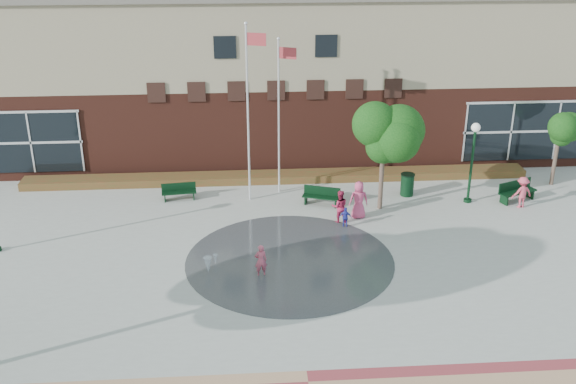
{
  "coord_description": "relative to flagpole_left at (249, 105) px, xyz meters",
  "views": [
    {
      "loc": [
        -1.77,
        -20.79,
        13.2
      ],
      "look_at": [
        0.0,
        4.0,
        2.6
      ],
      "focal_mm": 42.0,
      "sensor_mm": 36.0,
      "label": 1
    }
  ],
  "objects": [
    {
      "name": "child_blue",
      "position": [
        4.13,
        -3.34,
        -4.27
      ],
      "size": [
        0.6,
        0.36,
        0.95
      ],
      "primitive_type": "imported",
      "rotation": [
        0.0,
        0.0,
        2.9
      ],
      "color": "#3137B3",
      "rests_on": "ground"
    },
    {
      "name": "flagpole_left",
      "position": [
        0.0,
        0.0,
        0.0
      ],
      "size": [
        0.96,
        0.39,
        8.52
      ],
      "rotation": [
        0.0,
        0.0,
        -0.33
      ],
      "color": "white",
      "rests_on": "ground"
    },
    {
      "name": "adult_pink",
      "position": [
        4.86,
        -2.39,
        -3.86
      ],
      "size": [
        0.88,
        0.58,
        1.77
      ],
      "primitive_type": "imported",
      "rotation": [
        0.0,
        0.0,
        3.12
      ],
      "color": "#D34573",
      "rests_on": "ground"
    },
    {
      "name": "water_jet_a",
      "position": [
        -1.8,
        -7.01,
        -4.74
      ],
      "size": [
        0.34,
        0.34,
        0.66
      ],
      "primitive_type": "cone",
      "rotation": [
        3.14,
        0.0,
        0.0
      ],
      "color": "white",
      "rests_on": "ground"
    },
    {
      "name": "plaza_concrete",
      "position": [
        1.44,
        -5.25,
        -4.74
      ],
      "size": [
        46.0,
        18.0,
        0.01
      ],
      "primitive_type": "cube",
      "color": "#A8A8A0",
      "rests_on": "ground"
    },
    {
      "name": "tree_mid",
      "position": [
        6.06,
        -1.46,
        -0.95
      ],
      "size": [
        3.09,
        3.09,
        5.21
      ],
      "color": "#4B392F",
      "rests_on": "ground"
    },
    {
      "name": "person_bench",
      "position": [
        12.74,
        -1.79,
        -3.98
      ],
      "size": [
        1.08,
        0.74,
        1.53
      ],
      "primitive_type": "imported",
      "rotation": [
        0.0,
        0.0,
        3.32
      ],
      "color": "#DE4B63",
      "rests_on": "ground"
    },
    {
      "name": "bench_mid",
      "position": [
        3.33,
        -0.89,
        -4.46
      ],
      "size": [
        1.83,
        1.05,
        0.89
      ],
      "rotation": [
        0.0,
        0.0,
        -0.34
      ],
      "color": "black",
      "rests_on": "ground"
    },
    {
      "name": "water_jet_b",
      "position": [
        -1.54,
        -6.35,
        -4.74
      ],
      "size": [
        0.19,
        0.19,
        0.42
      ],
      "primitive_type": "cone",
      "rotation": [
        3.14,
        0.0,
        0.0
      ],
      "color": "white",
      "rests_on": "ground"
    },
    {
      "name": "ground",
      "position": [
        1.44,
        -9.25,
        -4.74
      ],
      "size": [
        120.0,
        120.0,
        0.0
      ],
      "primitive_type": "plane",
      "color": "#666056",
      "rests_on": "ground"
    },
    {
      "name": "library_building",
      "position": [
        1.44,
        8.23,
        -0.1
      ],
      "size": [
        44.4,
        10.4,
        9.2
      ],
      "color": "#5A281E",
      "rests_on": "ground"
    },
    {
      "name": "tree_small_right",
      "position": [
        15.42,
        0.83,
        -2.04
      ],
      "size": [
        2.17,
        2.17,
        3.7
      ],
      "color": "#4B392F",
      "rests_on": "ground"
    },
    {
      "name": "adult_red",
      "position": [
        3.93,
        -2.8,
        -3.98
      ],
      "size": [
        0.75,
        0.59,
        1.53
      ],
      "primitive_type": "imported",
      "rotation": [
        0.0,
        0.0,
        3.13
      ],
      "color": "#B12349",
      "rests_on": "ground"
    },
    {
      "name": "splash_pad",
      "position": [
        1.44,
        -6.25,
        -4.74
      ],
      "size": [
        8.4,
        8.4,
        0.01
      ],
      "primitive_type": "cylinder",
      "color": "#383A3D",
      "rests_on": "ground"
    },
    {
      "name": "trash_can",
      "position": [
        7.69,
        -0.0,
        -4.17
      ],
      "size": [
        0.69,
        0.69,
        1.13
      ],
      "color": "black",
      "rests_on": "ground"
    },
    {
      "name": "flower_bed",
      "position": [
        1.44,
        2.35,
        -4.74
      ],
      "size": [
        26.0,
        1.2,
        0.4
      ],
      "primitive_type": "cube",
      "color": "maroon",
      "rests_on": "ground"
    },
    {
      "name": "flagpole_right",
      "position": [
        1.48,
        0.86,
        -0.45
      ],
      "size": [
        0.89,
        0.42,
        7.68
      ],
      "rotation": [
        0.0,
        0.0,
        -0.39
      ],
      "color": "white",
      "rests_on": "ground"
    },
    {
      "name": "bench_right",
      "position": [
        12.82,
        -1.09,
        -4.42
      ],
      "size": [
        2.05,
        1.28,
        1.0
      ],
      "rotation": [
        0.0,
        0.0,
        0.4
      ],
      "color": "black",
      "rests_on": "ground"
    },
    {
      "name": "lamp_right",
      "position": [
        10.43,
        -1.03,
        -2.27
      ],
      "size": [
        0.42,
        0.42,
        3.98
      ],
      "color": "black",
      "rests_on": "ground"
    },
    {
      "name": "child_splash",
      "position": [
        0.24,
        -7.33,
        -4.08
      ],
      "size": [
        0.53,
        0.39,
        1.32
      ],
      "primitive_type": "imported",
      "rotation": [
        0.0,
        0.0,
        3.31
      ],
      "color": "#C95069",
      "rests_on": "ground"
    },
    {
      "name": "bench_left",
      "position": [
        -3.47,
        0.21,
        -4.47
      ],
      "size": [
        1.7,
        0.64,
        0.83
      ],
      "rotation": [
        0.0,
        0.0,
        0.11
      ],
      "color": "black",
      "rests_on": "ground"
    }
  ]
}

